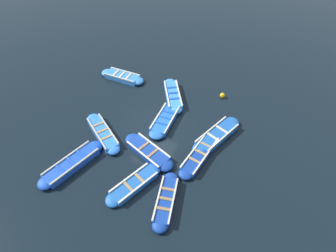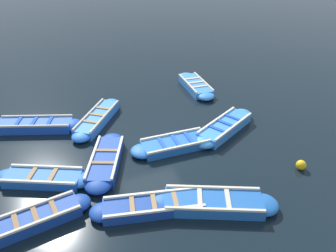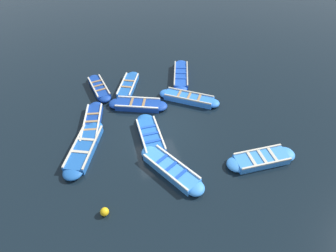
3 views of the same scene
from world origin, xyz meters
The scene contains 12 objects.
ground_plane centered at (0.00, 0.00, 0.00)m, with size 120.00×120.00×0.00m, color black.
boat_outer_right centered at (1.70, -2.48, 0.18)m, with size 2.81×3.42×0.42m.
boat_tucked centered at (-0.51, 3.81, 0.18)m, with size 3.89×2.42×0.41m.
boat_mid_row centered at (-3.01, 0.16, 0.19)m, with size 3.62×2.45×0.43m.
boat_end_of_row centered at (4.21, -2.87, 0.19)m, with size 3.92×2.09×0.43m.
boat_drifting centered at (1.17, 3.27, 0.16)m, with size 3.84×1.57×0.38m.
boat_stern_in centered at (2.01, 0.57, 0.17)m, with size 2.13×3.51×0.41m.
boat_inner_gap centered at (-3.71, -4.05, 0.17)m, with size 1.11×3.48×0.40m.
boat_outer_left centered at (4.41, 2.53, 0.18)m, with size 3.24×1.23×0.41m.
boat_centre centered at (-0.68, 0.51, 0.16)m, with size 3.52×1.07×0.38m.
boat_bow_out centered at (4.12, 0.73, 0.15)m, with size 3.31×2.12×0.37m.
buoy_orange_near centered at (-4.21, 3.31, 0.17)m, with size 0.35×0.35×0.35m, color #EAB214.
Camera 3 is at (-9.92, 2.48, 9.69)m, focal length 28.00 mm.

